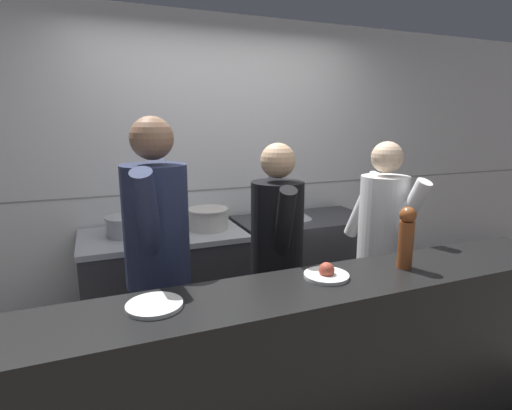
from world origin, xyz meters
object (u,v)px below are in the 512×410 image
Objects in this scene: plated_dish_main at (154,305)px; chef_head_cook at (158,258)px; oven_range at (165,289)px; chef_sous at (277,257)px; chef_line at (381,244)px; plated_dish_appetiser at (326,274)px; pepper_mill at (406,236)px; sauce_pot at (208,218)px; mixing_bowl_steel at (296,213)px; stock_pot at (127,225)px.

plated_dish_main is 0.61m from chef_head_cook.
chef_sous is (0.58, -0.79, 0.44)m from oven_range.
chef_head_cook is 1.10× the size of chef_line.
pepper_mill is (0.45, -0.04, 0.15)m from plated_dish_appetiser.
plated_dish_main is 1.73m from chef_line.
chef_head_cook is at bearing 141.33° from plated_dish_appetiser.
chef_head_cook reaches higher than oven_range.
sauce_pot is 1.56m from pepper_mill.
oven_range is at bearing 140.44° from chef_sous.
mixing_bowl_steel reaches higher than plated_dish_main.
stock_pot is 1.62m from plated_dish_appetiser.
pepper_mill is at bearing -38.79° from chef_sous.
plated_dish_main is (-0.25, -1.37, 0.53)m from oven_range.
chef_head_cook is (-0.14, -0.77, 0.53)m from oven_range.
chef_head_cook reaches higher than chef_sous.
oven_range is 3.64× the size of sauce_pot.
chef_head_cook is (-0.74, 0.59, -0.01)m from plated_dish_appetiser.
pepper_mill reaches higher than plated_dish_main.
sauce_pot is at bearing 66.05° from plated_dish_main.
stock_pot is 1.40m from plated_dish_main.
sauce_pot is 1.48m from plated_dish_main.
plated_dish_main is at bearing -82.56° from chef_head_cook.
chef_sous is at bearing 34.66° from plated_dish_main.
oven_range is 5.06× the size of plated_dish_main.
mixing_bowl_steel is at bearing 2.71° from sauce_pot.
plated_dish_appetiser is at bearing -75.21° from chef_sous.
pepper_mill is 0.21× the size of chef_line.
chef_head_cook is (0.10, 0.60, -0.00)m from plated_dish_main.
sauce_pot reaches higher than mixing_bowl_steel.
plated_dish_appetiser is (0.24, -1.34, -0.00)m from sauce_pot.
plated_dish_main reaches higher than oven_range.
stock_pot is at bearing 143.52° from chef_line.
stock_pot reaches higher than oven_range.
pepper_mill reaches higher than oven_range.
chef_line is at bearing 16.08° from chef_head_cook.
plated_dish_appetiser is at bearing -21.30° from chef_head_cook.
stock_pot is at bearing 114.65° from chef_head_cook.
plated_dish_main is at bearing -179.29° from plated_dish_appetiser.
stock_pot reaches higher than plated_dish_appetiser.
plated_dish_main is at bearing -170.45° from chef_line.
plated_dish_appetiser is 0.57m from chef_sous.
chef_sous is (0.73, -0.02, -0.09)m from chef_head_cook.
stock_pot is at bearing 179.81° from mixing_bowl_steel.
chef_sous is (0.83, -0.82, -0.09)m from stock_pot.
chef_sous reaches higher than pepper_mill.
stock_pot is (-0.25, 0.03, 0.53)m from oven_range.
plated_dish_main is at bearing -131.26° from chef_sous.
oven_range is at bearing 113.52° from plated_dish_appetiser.
chef_line is at bearing 13.25° from chef_sous.
mixing_bowl_steel is 1.27× the size of plated_dish_appetiser.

